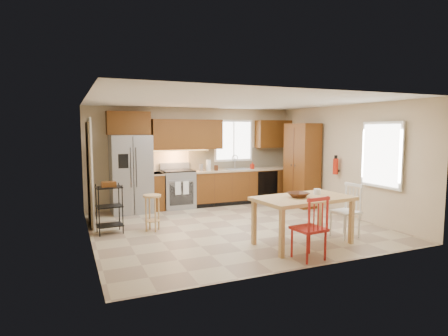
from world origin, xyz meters
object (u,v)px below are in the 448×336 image
(chair_white, at_px, (345,211))
(bar_stool, at_px, (152,213))
(pantry, at_px, (302,165))
(range_stove, at_px, (178,190))
(refrigerator, at_px, (131,174))
(table_jar, at_px, (317,193))
(utility_cart, at_px, (109,209))
(dining_table, at_px, (303,221))
(table_bowl, at_px, (298,198))
(soap_bottle, at_px, (252,165))
(chair_red, at_px, (309,227))
(fire_extinguisher, at_px, (336,166))

(chair_white, relative_size, bar_stool, 1.37)
(pantry, bearing_deg, range_stove, 161.71)
(pantry, xyz_separation_m, bar_stool, (-4.03, -0.89, -0.70))
(refrigerator, distance_m, chair_white, 4.85)
(table_jar, relative_size, utility_cart, 0.16)
(table_jar, bearing_deg, dining_table, -164.05)
(refrigerator, bearing_deg, table_bowl, -59.20)
(chair_white, distance_m, table_bowl, 1.10)
(chair_white, bearing_deg, soap_bottle, -5.01)
(soap_bottle, relative_size, chair_white, 0.20)
(refrigerator, height_order, chair_red, refrigerator)
(fire_extinguisher, bearing_deg, soap_bottle, 120.53)
(fire_extinguisher, distance_m, bar_stool, 4.30)
(refrigerator, relative_size, chair_red, 1.88)
(soap_bottle, relative_size, fire_extinguisher, 0.53)
(refrigerator, relative_size, table_jar, 12.30)
(fire_extinguisher, height_order, dining_table, fire_extinguisher)
(refrigerator, height_order, table_bowl, refrigerator)
(pantry, height_order, utility_cart, pantry)
(chair_white, bearing_deg, range_stove, 23.82)
(soap_bottle, relative_size, chair_red, 0.20)
(chair_red, xyz_separation_m, utility_cart, (-2.61, 2.64, -0.02))
(refrigerator, height_order, range_stove, refrigerator)
(fire_extinguisher, bearing_deg, utility_cart, 176.36)
(fire_extinguisher, distance_m, utility_cart, 5.06)
(chair_red, bearing_deg, table_jar, 40.90)
(soap_bottle, relative_size, dining_table, 0.12)
(fire_extinguisher, relative_size, dining_table, 0.22)
(chair_white, height_order, utility_cart, chair_white)
(refrigerator, xyz_separation_m, bar_stool, (0.10, -1.81, -0.56))
(dining_table, bearing_deg, table_jar, 10.16)
(dining_table, bearing_deg, refrigerator, 116.20)
(dining_table, height_order, table_jar, table_jar)
(chair_red, bearing_deg, chair_white, 22.52)
(utility_cart, bearing_deg, table_bowl, -38.99)
(soap_bottle, bearing_deg, chair_white, -89.22)
(dining_table, relative_size, chair_red, 1.70)
(chair_red, height_order, utility_cart, chair_red)
(pantry, bearing_deg, refrigerator, 167.38)
(utility_cart, bearing_deg, table_jar, -33.75)
(range_stove, bearing_deg, fire_extinguisher, -32.62)
(soap_bottle, xyz_separation_m, dining_table, (-0.90, -3.62, -0.59))
(soap_bottle, bearing_deg, pantry, -43.45)
(pantry, bearing_deg, chair_red, -123.13)
(refrigerator, xyz_separation_m, chair_white, (3.23, -3.60, -0.43))
(chair_white, bearing_deg, dining_table, 87.23)
(range_stove, distance_m, dining_table, 3.88)
(dining_table, bearing_deg, chair_red, -124.08)
(refrigerator, relative_size, soap_bottle, 9.53)
(range_stove, bearing_deg, pantry, -18.29)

